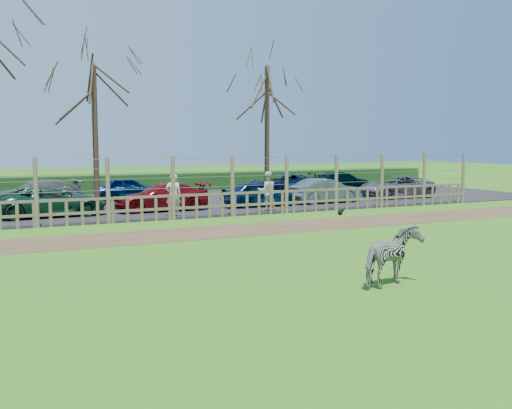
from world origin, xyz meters
name	(u,v)px	position (x,y,z in m)	size (l,w,h in m)	color
ground	(262,257)	(0.00, 0.00, 0.00)	(120.00, 120.00, 0.00)	#539D29
dirt_strip	(204,232)	(0.00, 4.50, 0.01)	(34.00, 2.80, 0.01)	brown
asphalt	(135,204)	(0.00, 14.50, 0.02)	(44.00, 13.00, 0.04)	#232326
hedge	(108,184)	(0.00, 21.50, 0.55)	(46.00, 2.00, 1.10)	#1E4716
fence	(173,199)	(0.00, 8.00, 0.80)	(30.16, 0.16, 2.50)	brown
tree_mid	(94,102)	(-2.00, 13.50, 4.87)	(4.80, 4.80, 6.83)	#3D2B1E
tree_right	(267,100)	(7.00, 14.00, 5.24)	(4.80, 4.80, 7.35)	#3D2B1E
zebra	(393,256)	(1.15, -3.98, 0.64)	(0.69, 1.51, 1.27)	gray
visitor_a	(173,195)	(0.25, 8.83, 0.90)	(0.63, 0.41, 1.72)	beige
visitor_b	(267,191)	(4.51, 8.89, 0.90)	(0.84, 0.65, 1.72)	beige
crow	(340,212)	(6.80, 6.55, 0.12)	(0.29, 0.22, 0.24)	black
car_2	(52,201)	(-4.22, 10.95, 0.64)	(1.99, 4.32, 1.20)	#16462C
car_3	(162,197)	(0.36, 10.90, 0.64)	(1.68, 4.13, 1.20)	maroon
car_4	(259,193)	(4.96, 10.68, 0.64)	(1.42, 3.52, 1.20)	#08244D
car_5	(325,191)	(8.65, 10.74, 0.64)	(1.27, 3.64, 1.20)	#4D656B
car_6	(396,187)	(13.53, 11.37, 0.64)	(1.99, 4.32, 1.20)	slate
car_9	(37,192)	(-4.44, 15.83, 0.64)	(1.68, 4.13, 1.20)	#656A5C
car_10	(129,189)	(0.06, 16.12, 0.64)	(1.42, 3.52, 1.20)	#041B46
car_12	(281,183)	(8.99, 16.17, 0.64)	(1.99, 4.32, 1.20)	#0B1740
car_13	(341,181)	(13.24, 16.28, 0.64)	(1.68, 4.13, 1.20)	black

